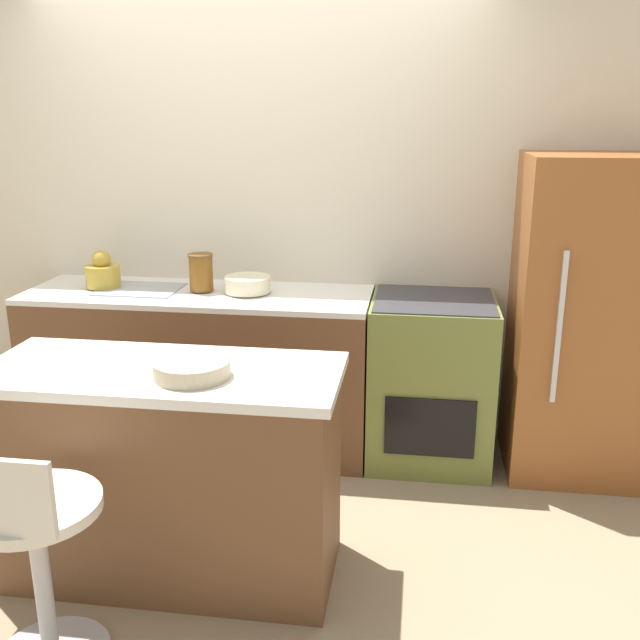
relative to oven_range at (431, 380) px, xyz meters
The scene contains 11 objects.
ground_plane 1.15m from the oven_range, 161.89° to the right, with size 14.00×14.00×0.00m, color #998466.
wall_back 1.36m from the oven_range, 161.23° to the left, with size 8.00×0.06×2.60m.
back_counter 1.29m from the oven_range, behind, with size 1.90×0.62×0.90m.
kitchen_island 1.59m from the oven_range, 132.03° to the right, with size 1.41×0.59×0.90m.
oven_range is the anchor object (origin of this frame).
refrigerator 0.87m from the oven_range, ahead, with size 0.74×0.64×1.65m.
stool_chair 2.21m from the oven_range, 126.25° to the right, with size 0.45×0.45×0.88m.
kettle 1.91m from the oven_range, behind, with size 0.19×0.19×0.21m.
mixing_bowl 1.12m from the oven_range, behind, with size 0.25×0.25×0.08m.
canister_jar 1.38m from the oven_range, behind, with size 0.14×0.14×0.20m.
fruit_bowl 1.62m from the oven_range, 126.12° to the right, with size 0.29×0.29×0.07m.
Camera 1 is at (0.92, -3.33, 1.86)m, focal length 40.00 mm.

